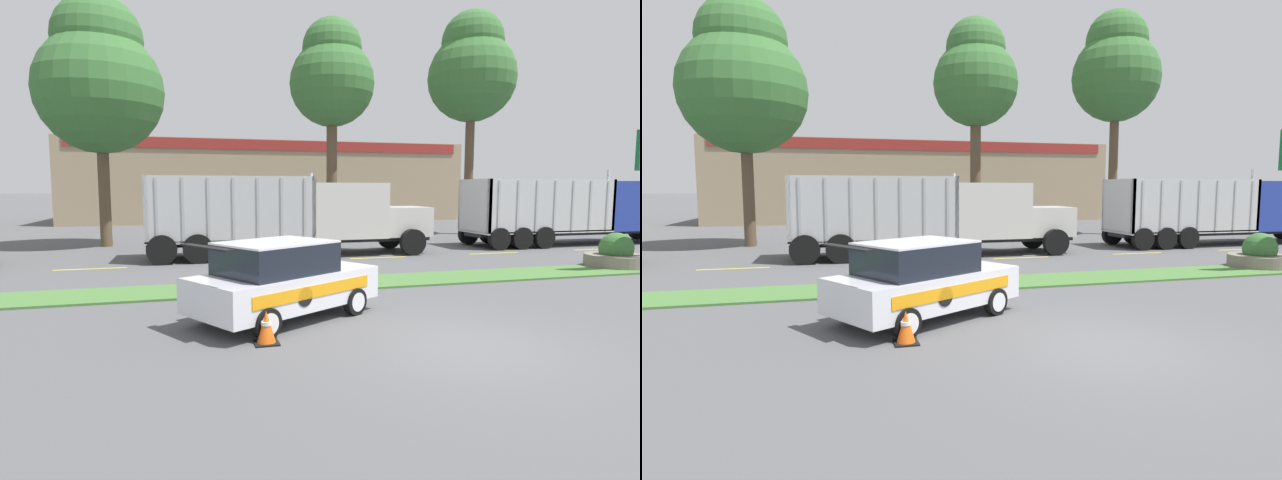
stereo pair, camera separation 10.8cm
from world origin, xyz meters
TOP-DOWN VIEW (x-y plane):
  - ground_plane at (0.00, 0.00)m, footprint 600.00×600.00m
  - grass_verge at (0.00, 6.10)m, footprint 120.00×1.95m
  - centre_line_3 at (-8.00, 11.08)m, footprint 2.40×0.14m
  - centre_line_4 at (-2.60, 11.08)m, footprint 2.40×0.14m
  - centre_line_5 at (2.80, 11.08)m, footprint 2.40×0.14m
  - centre_line_6 at (8.20, 11.08)m, footprint 2.40×0.14m
  - centre_line_7 at (13.60, 11.08)m, footprint 2.40×0.14m
  - dump_truck_lead at (0.73, 12.65)m, footprint 11.82×2.80m
  - dump_truck_mid at (15.87, 13.23)m, footprint 12.56×2.86m
  - rally_car at (-2.77, 2.72)m, footprint 4.50×3.72m
  - stone_planter at (10.06, 6.53)m, footprint 2.05×2.05m
  - traffic_cone at (-3.39, 1.07)m, footprint 0.44×0.44m
  - store_building_backdrop at (2.67, 38.66)m, footprint 33.46×12.10m
  - tree_behind_left at (12.09, 19.55)m, footprint 5.21×5.21m
  - tree_behind_centre at (3.51, 20.08)m, footprint 4.82×4.82m
  - tree_behind_right at (-8.45, 18.31)m, footprint 5.87×5.87m

SIDE VIEW (x-z plane):
  - ground_plane at x=0.00m, z-range 0.00..0.00m
  - centre_line_3 at x=-8.00m, z-range 0.00..0.01m
  - centre_line_4 at x=-2.60m, z-range 0.00..0.01m
  - centre_line_5 at x=2.80m, z-range 0.00..0.01m
  - centre_line_6 at x=8.20m, z-range 0.00..0.01m
  - centre_line_7 at x=13.60m, z-range 0.00..0.01m
  - grass_verge at x=0.00m, z-range 0.00..0.06m
  - traffic_cone at x=-3.39m, z-range -0.01..0.60m
  - stone_planter at x=10.06m, z-range -0.20..1.05m
  - rally_car at x=-2.77m, z-range -0.01..1.72m
  - dump_truck_mid at x=15.87m, z-range -0.26..3.47m
  - dump_truck_lead at x=0.73m, z-range -0.10..3.32m
  - store_building_backdrop at x=2.67m, z-range 0.00..6.74m
  - tree_behind_right at x=-8.45m, z-range 2.06..13.86m
  - tree_behind_centre at x=3.51m, z-range 2.95..15.29m
  - tree_behind_left at x=12.09m, z-range 3.21..16.54m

